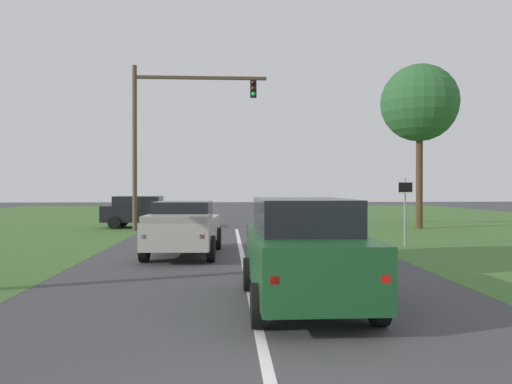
# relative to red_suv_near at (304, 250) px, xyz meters

# --- Properties ---
(ground_plane) EXTENTS (120.00, 120.00, 0.00)m
(ground_plane) POSITION_rel_red_suv_near_xyz_m (-0.97, 7.42, -1.06)
(ground_plane) COLOR #424244
(lane_centre_stripe) EXTENTS (0.16, 42.28, 0.01)m
(lane_centre_stripe) POSITION_rel_red_suv_near_xyz_m (-0.97, -3.58, -1.06)
(lane_centre_stripe) COLOR white
(lane_centre_stripe) RESTS_ON ground_plane
(red_suv_near) EXTENTS (2.23, 4.71, 2.03)m
(red_suv_near) POSITION_rel_red_suv_near_xyz_m (0.00, 0.00, 0.00)
(red_suv_near) COLOR #194C23
(red_suv_near) RESTS_ON ground_plane
(pickup_truck_lead) EXTENTS (2.42, 4.99, 1.79)m
(pickup_truck_lead) POSITION_rel_red_suv_near_xyz_m (-2.89, 7.12, -0.12)
(pickup_truck_lead) COLOR #B7B2A8
(pickup_truck_lead) RESTS_ON ground_plane
(traffic_light) EXTENTS (6.97, 0.40, 8.57)m
(traffic_light) POSITION_rel_red_suv_near_xyz_m (-4.60, 16.94, 4.50)
(traffic_light) COLOR brown
(traffic_light) RESTS_ON ground_plane
(keep_moving_sign) EXTENTS (0.60, 0.09, 2.60)m
(keep_moving_sign) POSITION_rel_red_suv_near_xyz_m (5.25, 9.16, 0.60)
(keep_moving_sign) COLOR gray
(keep_moving_sign) RESTS_ON ground_plane
(oak_tree_right) EXTENTS (4.18, 4.18, 8.95)m
(oak_tree_right) POSITION_rel_red_suv_near_xyz_m (9.00, 17.40, 5.76)
(oak_tree_right) COLOR #4C351E
(oak_tree_right) RESTS_ON ground_plane
(crossing_suv_far) EXTENTS (4.30, 2.17, 1.76)m
(crossing_suv_far) POSITION_rel_red_suv_near_xyz_m (-6.25, 18.86, -0.13)
(crossing_suv_far) COLOR black
(crossing_suv_far) RESTS_ON ground_plane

